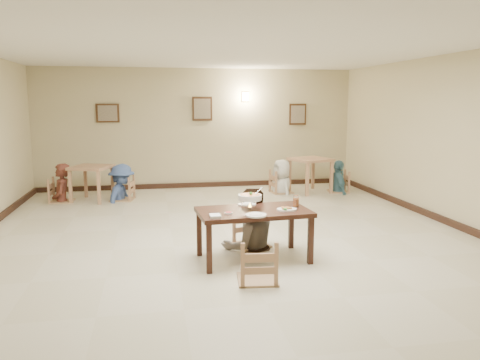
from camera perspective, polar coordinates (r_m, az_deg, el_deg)
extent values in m
plane|color=beige|center=(7.29, -1.01, -7.76)|extent=(10.00, 10.00, 0.00)
plane|color=silver|center=(7.02, -1.08, 16.36)|extent=(10.00, 10.00, 0.00)
plane|color=#C1B48D|center=(11.94, -5.10, 6.25)|extent=(10.00, 0.00, 10.00)
plane|color=#C1B48D|center=(2.29, 20.60, -7.71)|extent=(10.00, 0.00, 10.00)
plane|color=#C1B48D|center=(8.62, 26.27, 4.11)|extent=(0.00, 10.00, 10.00)
cube|color=black|center=(12.08, -4.98, -0.59)|extent=(8.00, 0.06, 0.12)
cube|color=black|center=(8.83, 25.43, -5.23)|extent=(0.06, 10.00, 0.12)
cube|color=#362011|center=(11.87, -15.83, 7.85)|extent=(0.55, 0.03, 0.45)
cube|color=gray|center=(11.86, -15.84, 7.85)|extent=(0.45, 0.01, 0.37)
cube|color=#362011|center=(11.89, -4.63, 8.66)|extent=(0.50, 0.03, 0.60)
cube|color=gray|center=(11.88, -4.62, 8.65)|extent=(0.41, 0.01, 0.49)
cube|color=#362011|center=(12.41, 7.04, 7.95)|extent=(0.45, 0.03, 0.55)
cube|color=gray|center=(12.40, 7.07, 7.95)|extent=(0.37, 0.01, 0.45)
cube|color=#FFD88C|center=(12.06, 0.64, 10.12)|extent=(0.16, 0.05, 0.22)
cube|color=#361A11|center=(6.40, 1.66, -3.92)|extent=(1.56, 0.95, 0.06)
cube|color=#361A11|center=(5.99, -3.80, -8.37)|extent=(0.07, 0.07, 0.65)
cube|color=#361A11|center=(6.39, 8.60, -7.32)|extent=(0.07, 0.07, 0.65)
cube|color=#361A11|center=(6.68, -5.00, -6.51)|extent=(0.07, 0.07, 0.65)
cube|color=#361A11|center=(7.04, 6.25, -5.70)|extent=(0.07, 0.07, 0.65)
cube|color=tan|center=(7.07, 1.43, -4.43)|extent=(0.47, 0.47, 0.05)
cube|color=tan|center=(5.70, 2.17, -7.76)|extent=(0.48, 0.48, 0.05)
imported|color=gray|center=(6.91, 1.19, -1.03)|extent=(0.97, 0.81, 1.80)
torus|color=silver|center=(6.39, 1.22, -2.43)|extent=(0.25, 0.25, 0.01)
cylinder|color=silver|center=(6.41, 1.22, -3.44)|extent=(0.07, 0.07, 0.04)
cone|color=#FFA526|center=(6.40, 1.22, -3.02)|extent=(0.04, 0.04, 0.06)
cylinder|color=white|center=(6.38, 1.22, -2.12)|extent=(0.32, 0.32, 0.07)
cylinder|color=#B35728|center=(6.37, 1.22, -1.83)|extent=(0.28, 0.28, 0.02)
sphere|color=#2D7223|center=(6.36, 1.33, -1.67)|extent=(0.05, 0.05, 0.05)
cylinder|color=silver|center=(6.45, 2.19, -1.43)|extent=(0.15, 0.09, 0.10)
cylinder|color=silver|center=(6.48, 1.97, -2.88)|extent=(0.01, 0.01, 0.14)
cylinder|color=silver|center=(6.44, 0.26, -2.95)|extent=(0.01, 0.01, 0.14)
cylinder|color=silver|center=(6.29, 1.43, -3.24)|extent=(0.01, 0.01, 0.14)
cylinder|color=white|center=(6.67, 0.89, -3.01)|extent=(0.27, 0.27, 0.02)
ellipsoid|color=white|center=(6.67, 0.89, -2.95)|extent=(0.18, 0.15, 0.06)
cylinder|color=white|center=(6.05, 1.95, -4.30)|extent=(0.27, 0.27, 0.02)
ellipsoid|color=white|center=(6.05, 1.95, -4.24)|extent=(0.18, 0.15, 0.06)
cylinder|color=white|center=(6.39, 5.73, -3.60)|extent=(0.28, 0.28, 0.02)
sphere|color=#2D7223|center=(6.30, 5.55, -3.54)|extent=(0.05, 0.05, 0.05)
cylinder|color=white|center=(6.17, -1.40, -4.05)|extent=(0.11, 0.11, 0.02)
cylinder|color=#B31E24|center=(6.17, -1.40, -3.97)|extent=(0.08, 0.08, 0.01)
cube|color=white|center=(5.99, -3.06, -4.40)|extent=(0.13, 0.18, 0.03)
cube|color=silver|center=(6.08, -2.65, -4.24)|extent=(0.03, 0.19, 0.01)
cube|color=silver|center=(6.09, -2.35, -4.23)|extent=(0.03, 0.19, 0.01)
cylinder|color=white|center=(6.61, 6.84, -2.57)|extent=(0.08, 0.08, 0.16)
cylinder|color=orange|center=(6.62, 6.84, -2.71)|extent=(0.07, 0.07, 0.12)
cube|color=tan|center=(10.78, -17.70, 1.49)|extent=(1.01, 1.01, 0.06)
cube|color=tan|center=(10.71, -19.97, -0.79)|extent=(0.07, 0.07, 0.72)
cube|color=tan|center=(10.40, -16.83, -0.92)|extent=(0.07, 0.07, 0.72)
cube|color=tan|center=(11.28, -18.30, -0.21)|extent=(0.07, 0.07, 0.72)
cube|color=tan|center=(10.98, -15.28, -0.31)|extent=(0.07, 0.07, 0.72)
cube|color=tan|center=(11.36, 8.60, 2.50)|extent=(1.05, 1.05, 0.06)
cube|color=tan|center=(10.93, 8.20, 0.02)|extent=(0.07, 0.07, 0.77)
cube|color=tan|center=(11.37, 11.07, 0.31)|extent=(0.07, 0.07, 0.77)
cube|color=tan|center=(11.50, 6.06, 0.53)|extent=(0.07, 0.07, 0.77)
cube|color=tan|center=(11.91, 8.88, 0.78)|extent=(0.07, 0.07, 0.77)
cube|color=tan|center=(10.90, -21.00, -0.14)|extent=(0.47, 0.47, 0.05)
cube|color=tan|center=(10.70, -14.23, 0.07)|extent=(0.48, 0.48, 0.05)
cube|color=tan|center=(11.27, 5.10, 0.84)|extent=(0.49, 0.49, 0.05)
cube|color=tan|center=(11.59, 11.93, 0.77)|extent=(0.46, 0.46, 0.05)
imported|color=#5C2B21|center=(10.85, -21.12, 1.87)|extent=(0.46, 0.65, 1.69)
imported|color=#4864A1|center=(10.65, -14.31, 1.90)|extent=(0.94, 1.20, 1.62)
imported|color=silver|center=(11.23, 5.13, 2.50)|extent=(0.65, 0.87, 1.61)
imported|color=teal|center=(11.54, 11.98, 2.37)|extent=(0.41, 0.92, 1.55)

